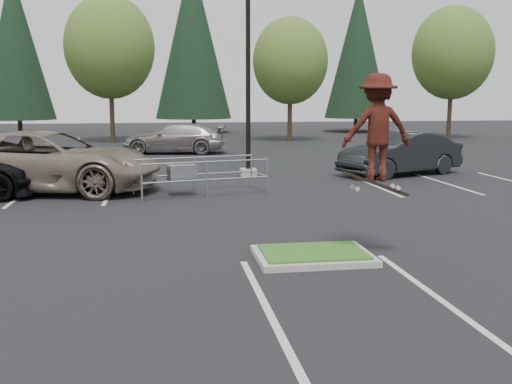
{
  "coord_description": "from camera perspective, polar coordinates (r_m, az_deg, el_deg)",
  "views": [
    {
      "loc": [
        -2.84,
        -10.83,
        3.1
      ],
      "look_at": [
        -0.87,
        1.5,
        1.09
      ],
      "focal_mm": 42.0,
      "sensor_mm": 36.0,
      "label": 1
    }
  ],
  "objects": [
    {
      "name": "ground",
      "position": [
        11.61,
        5.45,
        -6.36
      ],
      "size": [
        120.0,
        120.0,
        0.0
      ],
      "primitive_type": "plane",
      "color": "black",
      "rests_on": "ground"
    },
    {
      "name": "grass_median",
      "position": [
        11.59,
        5.45,
        -5.99
      ],
      "size": [
        2.2,
        1.6,
        0.16
      ],
      "color": "gray",
      "rests_on": "ground"
    },
    {
      "name": "stall_lines",
      "position": [
        17.2,
        -3.97,
        -1.24
      ],
      "size": [
        22.62,
        17.6,
        0.01
      ],
      "color": "beige",
      "rests_on": "ground"
    },
    {
      "name": "light_pole",
      "position": [
        23.12,
        -0.76,
        12.78
      ],
      "size": [
        0.7,
        0.6,
        10.12
      ],
      "color": "gray",
      "rests_on": "ground"
    },
    {
      "name": "decid_b",
      "position": [
        41.59,
        -13.77,
        12.96
      ],
      "size": [
        5.89,
        5.89,
        9.64
      ],
      "color": "#38281C",
      "rests_on": "ground"
    },
    {
      "name": "decid_c",
      "position": [
        41.66,
        3.25,
        12.11
      ],
      "size": [
        5.12,
        5.12,
        8.38
      ],
      "color": "#38281C",
      "rests_on": "ground"
    },
    {
      "name": "decid_d",
      "position": [
        46.22,
        18.17,
        12.2
      ],
      "size": [
        5.76,
        5.76,
        9.43
      ],
      "color": "#38281C",
      "rests_on": "ground"
    },
    {
      "name": "conif_a",
      "position": [
        52.19,
        -21.97,
        12.9
      ],
      "size": [
        5.72,
        5.72,
        13.0
      ],
      "color": "#38281C",
      "rests_on": "ground"
    },
    {
      "name": "conif_b",
      "position": [
        51.63,
        -6.06,
        14.39
      ],
      "size": [
        6.38,
        6.38,
        14.5
      ],
      "color": "#38281C",
      "rests_on": "ground"
    },
    {
      "name": "conif_c",
      "position": [
        53.2,
        9.66,
        13.07
      ],
      "size": [
        5.5,
        5.5,
        12.5
      ],
      "color": "#38281C",
      "rests_on": "ground"
    },
    {
      "name": "cart_corral",
      "position": [
        18.89,
        -6.66,
        1.88
      ],
      "size": [
        4.29,
        2.33,
        1.16
      ],
      "rotation": [
        0.0,
        0.0,
        0.22
      ],
      "color": "#979A9F",
      "rests_on": "ground"
    },
    {
      "name": "skateboarder",
      "position": [
        11.55,
        11.47,
        5.95
      ],
      "size": [
        1.33,
        0.8,
        2.33
      ],
      "rotation": [
        0.0,
        0.0,
        3.1
      ],
      "color": "black",
      "rests_on": "ground"
    },
    {
      "name": "car_l_tan",
      "position": [
        20.58,
        -19.29,
        2.78
      ],
      "size": [
        7.71,
        4.8,
        1.99
      ],
      "primitive_type": "imported",
      "rotation": [
        0.0,
        0.0,
        1.35
      ],
      "color": "gray",
      "rests_on": "ground"
    },
    {
      "name": "car_r_charc",
      "position": [
        24.31,
        13.6,
        3.59
      ],
      "size": [
        5.44,
        3.57,
        1.7
      ],
      "primitive_type": "imported",
      "rotation": [
        0.0,
        0.0,
        5.09
      ],
      "color": "black",
      "rests_on": "ground"
    },
    {
      "name": "car_far_silver",
      "position": [
        32.92,
        -7.7,
        5.09
      ],
      "size": [
        5.9,
        3.21,
        1.62
      ],
      "primitive_type": "imported",
      "rotation": [
        0.0,
        0.0,
        4.54
      ],
      "color": "gray",
      "rests_on": "ground"
    }
  ]
}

